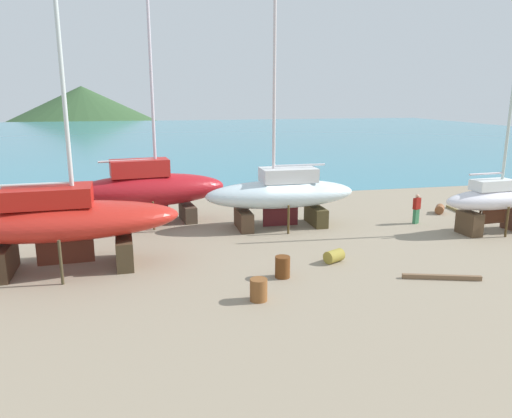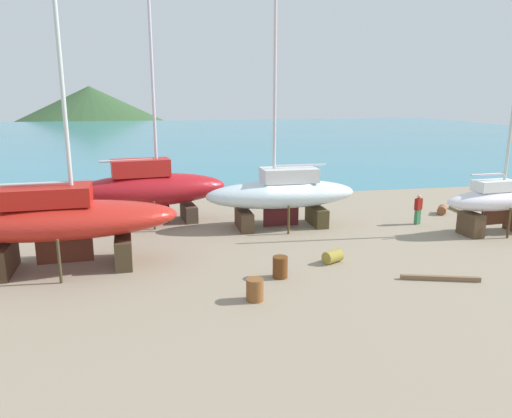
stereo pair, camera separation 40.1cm
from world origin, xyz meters
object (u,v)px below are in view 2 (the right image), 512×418
(barrel_tar_black, at_px, (280,267))
(worker, at_px, (418,209))
(sailboat_mid_port, at_px, (149,189))
(barrel_by_slipway, at_px, (255,290))
(sailboat_large_starboard, at_px, (61,220))
(sailboat_small_center, at_px, (497,201))
(sailboat_far_slipway, at_px, (282,194))
(barrel_ochre, at_px, (442,210))
(barrel_rust_mid, at_px, (333,256))

(barrel_tar_black, bearing_deg, worker, 33.66)
(sailboat_mid_port, height_order, barrel_by_slipway, sailboat_mid_port)
(sailboat_large_starboard, xyz_separation_m, barrel_by_slipway, (7.34, -4.92, -1.74))
(sailboat_small_center, bearing_deg, barrel_tar_black, -167.46)
(sailboat_far_slipway, height_order, barrel_tar_black, sailboat_far_slipway)
(sailboat_large_starboard, bearing_deg, barrel_ochre, 11.32)
(sailboat_far_slipway, distance_m, barrel_ochre, 10.75)
(sailboat_small_center, xyz_separation_m, worker, (-3.07, 2.54, -0.86))
(sailboat_far_slipway, relative_size, sailboat_mid_port, 0.88)
(sailboat_mid_port, relative_size, sailboat_large_starboard, 0.92)
(sailboat_large_starboard, bearing_deg, barrel_tar_black, -21.54)
(sailboat_far_slipway, distance_m, worker, 7.94)
(sailboat_small_center, distance_m, barrel_rust_mid, 10.61)
(sailboat_small_center, xyz_separation_m, sailboat_large_starboard, (-21.68, -1.09, 0.39))
(sailboat_mid_port, bearing_deg, sailboat_far_slipway, -24.47)
(barrel_by_slipway, xyz_separation_m, barrel_rust_mid, (4.19, 3.29, -0.13))
(sailboat_mid_port, distance_m, barrel_tar_black, 11.21)
(sailboat_far_slipway, relative_size, barrel_ochre, 14.70)
(sailboat_mid_port, xyz_separation_m, barrel_ochre, (17.86, -1.30, -1.79))
(sailboat_far_slipway, relative_size, sailboat_large_starboard, 0.81)
(sailboat_large_starboard, distance_m, barrel_rust_mid, 11.80)
(sailboat_small_center, bearing_deg, sailboat_far_slipway, 156.93)
(sailboat_mid_port, bearing_deg, sailboat_small_center, -25.55)
(sailboat_small_center, xyz_separation_m, barrel_tar_black, (-12.88, -4.00, -1.32))
(sailboat_far_slipway, bearing_deg, worker, 171.47)
(sailboat_small_center, distance_m, worker, 4.07)
(barrel_ochre, xyz_separation_m, barrel_by_slipway, (-14.06, -10.48, 0.14))
(sailboat_far_slipway, bearing_deg, barrel_rust_mid, 95.76)
(barrel_by_slipway, distance_m, barrel_rust_mid, 5.33)
(sailboat_far_slipway, xyz_separation_m, sailboat_mid_port, (-7.27, 2.16, 0.15))
(barrel_rust_mid, bearing_deg, sailboat_small_center, 15.03)
(sailboat_mid_port, height_order, barrel_tar_black, sailboat_mid_port)
(sailboat_mid_port, height_order, barrel_rust_mid, sailboat_mid_port)
(sailboat_small_center, relative_size, barrel_by_slipway, 12.42)
(barrel_by_slipway, distance_m, barrel_tar_black, 2.48)
(sailboat_small_center, bearing_deg, barrel_by_slipway, -161.96)
(barrel_ochre, bearing_deg, sailboat_far_slipway, -175.34)
(sailboat_small_center, relative_size, sailboat_far_slipway, 0.78)
(sailboat_far_slipway, distance_m, barrel_rust_mid, 6.57)
(sailboat_small_center, relative_size, barrel_tar_black, 11.44)
(worker, bearing_deg, sailboat_mid_port, 53.92)
(barrel_ochre, relative_size, barrel_tar_black, 1.00)
(sailboat_far_slipway, bearing_deg, barrel_tar_black, 74.43)
(barrel_ochre, bearing_deg, sailboat_large_starboard, -165.43)
(sailboat_far_slipway, bearing_deg, sailboat_small_center, 160.92)
(sailboat_mid_port, xyz_separation_m, worker, (15.07, -3.23, -1.15))
(sailboat_far_slipway, height_order, barrel_rust_mid, sailboat_far_slipway)
(sailboat_large_starboard, height_order, worker, sailboat_large_starboard)
(sailboat_far_slipway, distance_m, sailboat_mid_port, 7.59)
(barrel_tar_black, distance_m, barrel_rust_mid, 3.02)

